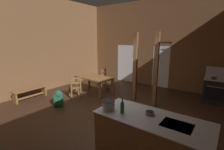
{
  "coord_description": "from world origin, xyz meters",
  "views": [
    {
      "loc": [
        3.08,
        -3.85,
        2.39
      ],
      "look_at": [
        -0.02,
        0.44,
        1.21
      ],
      "focal_mm": 25.98,
      "sensor_mm": 36.0,
      "label": 1
    }
  ],
  "objects_px": {
    "kitchen_island": "(150,139)",
    "bench_along_left_wall": "(30,92)",
    "ladderback_chair_near_window": "(106,79)",
    "dining_table": "(94,79)",
    "stockpot_on_counter": "(109,105)",
    "backpack": "(59,98)",
    "ladderback_chair_by_post": "(75,87)",
    "mixing_bowl_on_counter": "(150,113)",
    "stove_range": "(220,91)",
    "bottle_tall_on_counter": "(122,107)"
  },
  "relations": [
    {
      "from": "kitchen_island",
      "to": "bench_along_left_wall",
      "type": "height_order",
      "value": "kitchen_island"
    },
    {
      "from": "ladderback_chair_near_window",
      "to": "kitchen_island",
      "type": "bearing_deg",
      "value": -42.24
    },
    {
      "from": "dining_table",
      "to": "stockpot_on_counter",
      "type": "bearing_deg",
      "value": -43.13
    },
    {
      "from": "backpack",
      "to": "ladderback_chair_by_post",
      "type": "bearing_deg",
      "value": 102.2
    },
    {
      "from": "ladderback_chair_by_post",
      "to": "bench_along_left_wall",
      "type": "distance_m",
      "value": 1.8
    },
    {
      "from": "mixing_bowl_on_counter",
      "to": "ladderback_chair_near_window",
      "type": "bearing_deg",
      "value": 138.02
    },
    {
      "from": "mixing_bowl_on_counter",
      "to": "ladderback_chair_by_post",
      "type": "bearing_deg",
      "value": 158.94
    },
    {
      "from": "ladderback_chair_near_window",
      "to": "bench_along_left_wall",
      "type": "distance_m",
      "value": 3.42
    },
    {
      "from": "dining_table",
      "to": "stockpot_on_counter",
      "type": "height_order",
      "value": "stockpot_on_counter"
    },
    {
      "from": "kitchen_island",
      "to": "stockpot_on_counter",
      "type": "xyz_separation_m",
      "value": [
        -0.88,
        -0.18,
        0.56
      ]
    },
    {
      "from": "stove_range",
      "to": "ladderback_chair_by_post",
      "type": "distance_m",
      "value": 5.65
    },
    {
      "from": "backpack",
      "to": "bottle_tall_on_counter",
      "type": "xyz_separation_m",
      "value": [
        3.2,
        -0.78,
        0.74
      ]
    },
    {
      "from": "ladderback_chair_near_window",
      "to": "stockpot_on_counter",
      "type": "bearing_deg",
      "value": -51.08
    },
    {
      "from": "ladderback_chair_near_window",
      "to": "bench_along_left_wall",
      "type": "xyz_separation_m",
      "value": [
        -1.47,
        -3.09,
        -0.15
      ]
    },
    {
      "from": "stockpot_on_counter",
      "to": "dining_table",
      "type": "bearing_deg",
      "value": 136.87
    },
    {
      "from": "stove_range",
      "to": "bench_along_left_wall",
      "type": "bearing_deg",
      "value": -147.16
    },
    {
      "from": "backpack",
      "to": "mixing_bowl_on_counter",
      "type": "distance_m",
      "value": 3.77
    },
    {
      "from": "stove_range",
      "to": "bottle_tall_on_counter",
      "type": "height_order",
      "value": "stove_range"
    },
    {
      "from": "dining_table",
      "to": "backpack",
      "type": "distance_m",
      "value": 1.92
    },
    {
      "from": "ladderback_chair_near_window",
      "to": "bench_along_left_wall",
      "type": "height_order",
      "value": "ladderback_chair_near_window"
    },
    {
      "from": "backpack",
      "to": "mixing_bowl_on_counter",
      "type": "height_order",
      "value": "mixing_bowl_on_counter"
    },
    {
      "from": "ladderback_chair_near_window",
      "to": "backpack",
      "type": "bearing_deg",
      "value": -88.43
    },
    {
      "from": "kitchen_island",
      "to": "stockpot_on_counter",
      "type": "relative_size",
      "value": 6.42
    },
    {
      "from": "kitchen_island",
      "to": "stove_range",
      "type": "relative_size",
      "value": 1.65
    },
    {
      "from": "stove_range",
      "to": "stockpot_on_counter",
      "type": "height_order",
      "value": "stove_range"
    },
    {
      "from": "backpack",
      "to": "stockpot_on_counter",
      "type": "bearing_deg",
      "value": -15.5
    },
    {
      "from": "stockpot_on_counter",
      "to": "mixing_bowl_on_counter",
      "type": "distance_m",
      "value": 0.85
    },
    {
      "from": "kitchen_island",
      "to": "ladderback_chair_near_window",
      "type": "distance_m",
      "value": 5.17
    },
    {
      "from": "stove_range",
      "to": "mixing_bowl_on_counter",
      "type": "bearing_deg",
      "value": -103.18
    },
    {
      "from": "stockpot_on_counter",
      "to": "ladderback_chair_by_post",
      "type": "bearing_deg",
      "value": 150.11
    },
    {
      "from": "ladderback_chair_by_post",
      "to": "stockpot_on_counter",
      "type": "xyz_separation_m",
      "value": [
        3.08,
        -1.77,
        0.58
      ]
    },
    {
      "from": "stove_range",
      "to": "ladderback_chair_by_post",
      "type": "xyz_separation_m",
      "value": [
        -4.9,
        -2.82,
        -0.03
      ]
    },
    {
      "from": "stockpot_on_counter",
      "to": "bottle_tall_on_counter",
      "type": "xyz_separation_m",
      "value": [
        0.33,
        0.02,
        0.02
      ]
    },
    {
      "from": "kitchen_island",
      "to": "bottle_tall_on_counter",
      "type": "distance_m",
      "value": 0.82
    },
    {
      "from": "bottle_tall_on_counter",
      "to": "mixing_bowl_on_counter",
      "type": "bearing_deg",
      "value": 27.97
    },
    {
      "from": "ladderback_chair_by_post",
      "to": "bottle_tall_on_counter",
      "type": "distance_m",
      "value": 3.88
    },
    {
      "from": "stove_range",
      "to": "ladderback_chair_by_post",
      "type": "bearing_deg",
      "value": -150.09
    },
    {
      "from": "stove_range",
      "to": "backpack",
      "type": "relative_size",
      "value": 2.21
    },
    {
      "from": "ladderback_chair_near_window",
      "to": "backpack",
      "type": "distance_m",
      "value": 2.86
    },
    {
      "from": "ladderback_chair_near_window",
      "to": "backpack",
      "type": "xyz_separation_m",
      "value": [
        0.08,
        -2.86,
        -0.14
      ]
    },
    {
      "from": "backpack",
      "to": "dining_table",
      "type": "bearing_deg",
      "value": 89.81
    },
    {
      "from": "stockpot_on_counter",
      "to": "bottle_tall_on_counter",
      "type": "height_order",
      "value": "bottle_tall_on_counter"
    },
    {
      "from": "ladderback_chair_by_post",
      "to": "backpack",
      "type": "height_order",
      "value": "ladderback_chair_by_post"
    },
    {
      "from": "kitchen_island",
      "to": "backpack",
      "type": "xyz_separation_m",
      "value": [
        -3.75,
        0.62,
        -0.15
      ]
    },
    {
      "from": "stockpot_on_counter",
      "to": "bench_along_left_wall",
      "type": "bearing_deg",
      "value": 172.69
    },
    {
      "from": "ladderback_chair_by_post",
      "to": "bench_along_left_wall",
      "type": "height_order",
      "value": "ladderback_chair_by_post"
    },
    {
      "from": "stove_range",
      "to": "kitchen_island",
      "type": "bearing_deg",
      "value": -102.01
    },
    {
      "from": "mixing_bowl_on_counter",
      "to": "kitchen_island",
      "type": "bearing_deg",
      "value": -53.51
    },
    {
      "from": "stove_range",
      "to": "bottle_tall_on_counter",
      "type": "xyz_separation_m",
      "value": [
        -1.49,
        -4.57,
        0.57
      ]
    },
    {
      "from": "ladderback_chair_near_window",
      "to": "ladderback_chair_by_post",
      "type": "xyz_separation_m",
      "value": [
        -0.13,
        -1.88,
        0.0
      ]
    }
  ]
}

